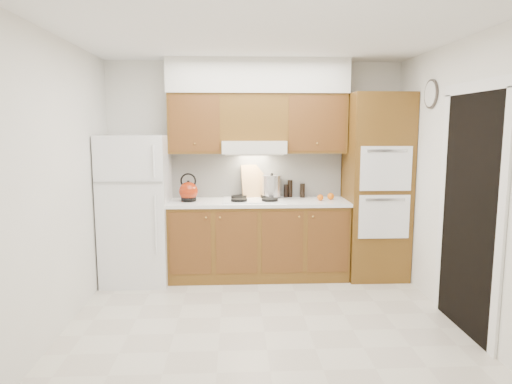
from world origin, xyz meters
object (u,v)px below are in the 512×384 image
fridge (137,209)px  kettle (188,191)px  stock_pot (272,186)px  oven_cabinet (376,187)px

fridge → kettle: size_ratio=7.73×
kettle → stock_pot: stock_pot is taller
oven_cabinet → fridge: bearing=-179.3°
oven_cabinet → kettle: (-2.24, -0.00, -0.04)m
fridge → stock_pot: 1.63m
oven_cabinet → kettle: bearing=-180.0°
oven_cabinet → stock_pot: size_ratio=8.86×
fridge → oven_cabinet: oven_cabinet is taller
fridge → stock_pot: (1.60, 0.20, 0.23)m
fridge → kettle: bearing=3.2°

